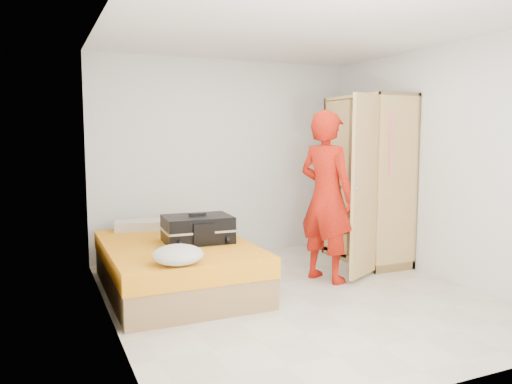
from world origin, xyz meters
name	(u,v)px	position (x,y,z in m)	size (l,w,h in m)	color
room	(298,167)	(0.00, 0.00, 1.30)	(4.00, 4.02, 2.60)	beige
bed	(177,266)	(-1.05, 0.69, 0.25)	(1.42, 2.02, 0.50)	#9C6D47
wardrobe	(367,184)	(1.45, 0.84, 1.00)	(1.11, 1.46, 2.10)	#E1BB6E
person	(326,197)	(0.56, 0.36, 0.94)	(0.68, 0.45, 1.87)	red
suitcase	(198,229)	(-0.83, 0.63, 0.64)	(0.73, 0.56, 0.30)	black
round_cushion	(178,255)	(-1.26, -0.18, 0.58)	(0.44, 0.44, 0.17)	beige
pillow	(141,225)	(-1.24, 1.54, 0.55)	(0.60, 0.31, 0.11)	beige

